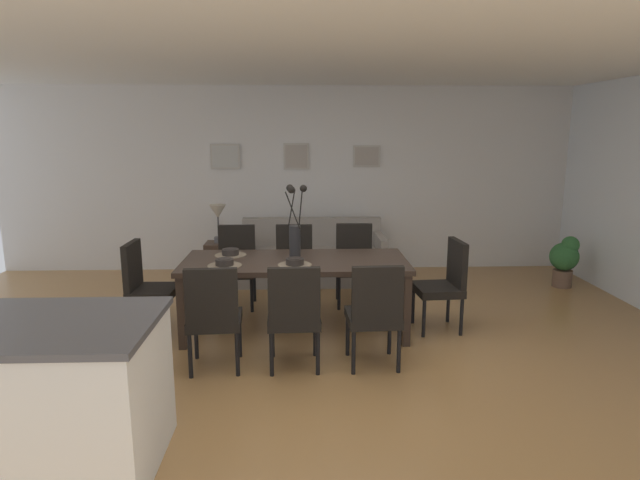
% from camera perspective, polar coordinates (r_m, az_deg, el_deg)
% --- Properties ---
extents(ground_plane, '(9.00, 9.00, 0.00)m').
position_cam_1_polar(ground_plane, '(4.82, 0.83, -12.70)').
color(ground_plane, '#A87A47').
extents(back_wall_panel, '(9.00, 0.10, 2.60)m').
position_cam_1_polar(back_wall_panel, '(7.67, -0.35, 6.51)').
color(back_wall_panel, silver).
rests_on(back_wall_panel, ground).
extents(ceiling_panel, '(9.00, 7.20, 0.08)m').
position_cam_1_polar(ceiling_panel, '(4.83, 0.68, 19.42)').
color(ceiling_panel, white).
extents(dining_table, '(2.20, 0.95, 0.74)m').
position_cam_1_polar(dining_table, '(5.26, -2.68, -2.84)').
color(dining_table, '#33261E').
rests_on(dining_table, ground).
extents(dining_chair_near_left, '(0.47, 0.47, 0.92)m').
position_cam_1_polar(dining_chair_near_left, '(4.51, -11.34, -7.69)').
color(dining_chair_near_left, black).
rests_on(dining_chair_near_left, ground).
extents(dining_chair_near_right, '(0.44, 0.44, 0.92)m').
position_cam_1_polar(dining_chair_near_right, '(6.17, -8.96, -2.33)').
color(dining_chair_near_right, black).
rests_on(dining_chair_near_right, ground).
extents(dining_chair_far_left, '(0.45, 0.45, 0.92)m').
position_cam_1_polar(dining_chair_far_left, '(4.45, -2.79, -7.70)').
color(dining_chair_far_left, black).
rests_on(dining_chair_far_left, ground).
extents(dining_chair_far_right, '(0.45, 0.45, 0.92)m').
position_cam_1_polar(dining_chair_far_right, '(6.13, -2.80, -2.30)').
color(dining_chair_far_right, black).
rests_on(dining_chair_far_right, ground).
extents(dining_chair_mid_left, '(0.46, 0.46, 0.92)m').
position_cam_1_polar(dining_chair_mid_left, '(4.51, 5.88, -7.52)').
color(dining_chair_mid_left, black).
rests_on(dining_chair_mid_left, ground).
extents(dining_chair_mid_right, '(0.45, 0.45, 0.92)m').
position_cam_1_polar(dining_chair_mid_right, '(6.20, 3.71, -2.15)').
color(dining_chair_mid_right, black).
rests_on(dining_chair_mid_right, ground).
extents(dining_chair_head_west, '(0.45, 0.45, 0.92)m').
position_cam_1_polar(dining_chair_head_west, '(5.54, -18.26, -4.39)').
color(dining_chair_head_west, black).
rests_on(dining_chair_head_west, ground).
extents(dining_chair_head_east, '(0.47, 0.47, 0.92)m').
position_cam_1_polar(dining_chair_head_east, '(5.49, 13.29, -4.25)').
color(dining_chair_head_east, black).
rests_on(dining_chair_head_east, ground).
extents(centerpiece_vase, '(0.21, 0.23, 0.73)m').
position_cam_1_polar(centerpiece_vase, '(5.18, -2.71, 0.92)').
color(centerpiece_vase, '#232326').
rests_on(centerpiece_vase, dining_table).
extents(placemat_near_left, '(0.32, 0.32, 0.01)m').
position_cam_1_polar(placemat_near_left, '(5.08, -10.18, -2.70)').
color(placemat_near_left, '#7F705B').
rests_on(placemat_near_left, dining_table).
extents(bowl_near_left, '(0.17, 0.17, 0.07)m').
position_cam_1_polar(bowl_near_left, '(5.07, -10.20, -2.29)').
color(bowl_near_left, '#2D2826').
rests_on(bowl_near_left, dining_table).
extents(placemat_near_right, '(0.32, 0.32, 0.01)m').
position_cam_1_polar(placemat_near_right, '(5.49, -9.57, -1.60)').
color(placemat_near_right, '#7F705B').
rests_on(placemat_near_right, dining_table).
extents(bowl_near_right, '(0.17, 0.17, 0.07)m').
position_cam_1_polar(bowl_near_right, '(5.48, -9.58, -1.22)').
color(bowl_near_right, '#2D2826').
rests_on(bowl_near_right, dining_table).
extents(placemat_far_left, '(0.32, 0.32, 0.01)m').
position_cam_1_polar(placemat_far_left, '(5.03, -2.71, -2.67)').
color(placemat_far_left, '#7F705B').
rests_on(placemat_far_left, dining_table).
extents(bowl_far_left, '(0.17, 0.17, 0.07)m').
position_cam_1_polar(bowl_far_left, '(5.02, -2.72, -2.26)').
color(bowl_far_left, '#2D2826').
rests_on(bowl_far_left, dining_table).
extents(sofa, '(1.91, 0.84, 0.80)m').
position_cam_1_polar(sofa, '(7.20, -0.83, -2.08)').
color(sofa, gray).
rests_on(sofa, ground).
extents(side_table, '(0.36, 0.36, 0.52)m').
position_cam_1_polar(side_table, '(7.28, -10.70, -2.28)').
color(side_table, '#3D2D23').
rests_on(side_table, ground).
extents(table_lamp, '(0.22, 0.22, 0.51)m').
position_cam_1_polar(table_lamp, '(7.15, -10.89, 2.65)').
color(table_lamp, '#4C4C51').
rests_on(table_lamp, side_table).
extents(kitchen_island, '(1.27, 0.92, 0.92)m').
position_cam_1_polar(kitchen_island, '(3.61, -27.02, -14.72)').
color(kitchen_island, silver).
rests_on(kitchen_island, ground).
extents(framed_picture_left, '(0.41, 0.03, 0.35)m').
position_cam_1_polar(framed_picture_left, '(7.65, -10.11, 8.80)').
color(framed_picture_left, '#B2ADA3').
extents(framed_picture_center, '(0.36, 0.03, 0.37)m').
position_cam_1_polar(framed_picture_center, '(7.57, -2.55, 8.94)').
color(framed_picture_center, '#B2ADA3').
extents(framed_picture_right, '(0.39, 0.03, 0.30)m').
position_cam_1_polar(framed_picture_right, '(7.63, 5.03, 8.93)').
color(framed_picture_right, '#B2ADA3').
extents(potted_plant, '(0.36, 0.36, 0.67)m').
position_cam_1_polar(potted_plant, '(7.52, 24.75, -1.84)').
color(potted_plant, brown).
rests_on(potted_plant, ground).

